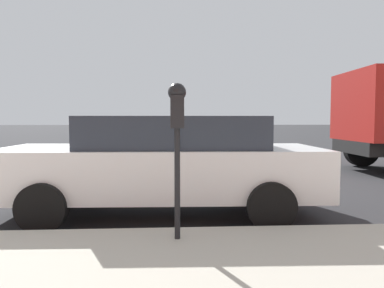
# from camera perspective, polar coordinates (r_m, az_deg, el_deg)

# --- Properties ---
(ground_plane) EXTENTS (220.00, 220.00, 0.00)m
(ground_plane) POSITION_cam_1_polar(r_m,az_deg,el_deg) (6.72, -10.67, -8.67)
(ground_plane) COLOR #2B2B2D
(parking_meter) EXTENTS (0.21, 0.19, 1.64)m
(parking_meter) POSITION_cam_1_polar(r_m,az_deg,el_deg) (3.90, -2.29, 3.66)
(parking_meter) COLOR black
(parking_meter) RESTS_ON sidewalk
(car_white) EXTENTS (2.11, 4.76, 1.48)m
(car_white) POSITION_cam_1_polar(r_m,az_deg,el_deg) (5.65, -4.31, -2.82)
(car_white) COLOR silver
(car_white) RESTS_ON ground_plane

